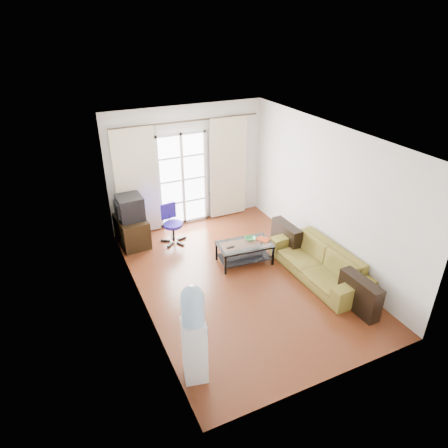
# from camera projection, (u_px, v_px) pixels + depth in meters

# --- Properties ---
(floor) EXTENTS (5.20, 5.20, 0.00)m
(floor) POSITION_uv_depth(u_px,v_px,m) (239.00, 278.00, 7.46)
(floor) COLOR brown
(floor) RESTS_ON ground
(ceiling) EXTENTS (5.20, 5.20, 0.00)m
(ceiling) POSITION_uv_depth(u_px,v_px,m) (242.00, 135.00, 6.20)
(ceiling) COLOR white
(ceiling) RESTS_ON wall_back
(wall_back) EXTENTS (3.60, 0.02, 2.70)m
(wall_back) POSITION_uv_depth(u_px,v_px,m) (187.00, 166.00, 8.91)
(wall_back) COLOR white
(wall_back) RESTS_ON floor
(wall_front) EXTENTS (3.60, 0.02, 2.70)m
(wall_front) POSITION_uv_depth(u_px,v_px,m) (340.00, 301.00, 4.75)
(wall_front) COLOR white
(wall_front) RESTS_ON floor
(wall_left) EXTENTS (0.02, 5.20, 2.70)m
(wall_left) POSITION_uv_depth(u_px,v_px,m) (137.00, 235.00, 6.15)
(wall_left) COLOR white
(wall_left) RESTS_ON floor
(wall_right) EXTENTS (0.02, 5.20, 2.70)m
(wall_right) POSITION_uv_depth(u_px,v_px,m) (326.00, 195.00, 7.50)
(wall_right) COLOR white
(wall_right) RESTS_ON floor
(french_door) EXTENTS (1.16, 0.06, 2.15)m
(french_door) POSITION_uv_depth(u_px,v_px,m) (183.00, 180.00, 8.94)
(french_door) COLOR white
(french_door) RESTS_ON wall_back
(curtain_rod) EXTENTS (3.30, 0.04, 0.04)m
(curtain_rod) POSITION_uv_depth(u_px,v_px,m) (187.00, 121.00, 8.35)
(curtain_rod) COLOR #4C3F2D
(curtain_rod) RESTS_ON wall_back
(curtain_left) EXTENTS (0.90, 0.07, 2.35)m
(curtain_left) POSITION_uv_depth(u_px,v_px,m) (136.00, 183.00, 8.43)
(curtain_left) COLOR beige
(curtain_left) RESTS_ON curtain_rod
(curtain_right) EXTENTS (0.90, 0.07, 2.35)m
(curtain_right) POSITION_uv_depth(u_px,v_px,m) (228.00, 168.00, 9.24)
(curtain_right) COLOR beige
(curtain_right) RESTS_ON curtain_rod
(radiator) EXTENTS (0.64, 0.12, 0.64)m
(radiator) POSITION_uv_depth(u_px,v_px,m) (222.00, 203.00, 9.61)
(radiator) COLOR gray
(radiator) RESTS_ON floor
(sofa) EXTENTS (2.13, 0.92, 0.61)m
(sofa) POSITION_uv_depth(u_px,v_px,m) (319.00, 263.00, 7.36)
(sofa) COLOR brown
(sofa) RESTS_ON floor
(coffee_table) EXTENTS (1.10, 0.70, 0.42)m
(coffee_table) POSITION_uv_depth(u_px,v_px,m) (244.00, 250.00, 7.80)
(coffee_table) COLOR silver
(coffee_table) RESTS_ON floor
(bowl) EXTENTS (0.34, 0.34, 0.05)m
(bowl) POSITION_uv_depth(u_px,v_px,m) (250.00, 239.00, 7.85)
(bowl) COLOR #328B50
(bowl) RESTS_ON coffee_table
(book) EXTENTS (0.39, 0.40, 0.02)m
(book) POSITION_uv_depth(u_px,v_px,m) (261.00, 241.00, 7.78)
(book) COLOR #B02215
(book) RESTS_ON coffee_table
(remote) EXTENTS (0.16, 0.06, 0.02)m
(remote) POSITION_uv_depth(u_px,v_px,m) (230.00, 247.00, 7.60)
(remote) COLOR black
(remote) RESTS_ON coffee_table
(tv_stand) EXTENTS (0.62, 0.87, 0.61)m
(tv_stand) POSITION_uv_depth(u_px,v_px,m) (132.00, 231.00, 8.42)
(tv_stand) COLOR black
(tv_stand) RESTS_ON floor
(crt_tv) EXTENTS (0.56, 0.55, 0.49)m
(crt_tv) POSITION_uv_depth(u_px,v_px,m) (129.00, 208.00, 8.17)
(crt_tv) COLOR black
(crt_tv) RESTS_ON tv_stand
(task_chair) EXTENTS (0.65, 0.65, 0.84)m
(task_chair) POSITION_uv_depth(u_px,v_px,m) (173.00, 231.00, 8.54)
(task_chair) COLOR black
(task_chair) RESTS_ON floor
(water_cooler) EXTENTS (0.36, 0.36, 1.50)m
(water_cooler) POSITION_uv_depth(u_px,v_px,m) (194.00, 333.00, 5.07)
(water_cooler) COLOR white
(water_cooler) RESTS_ON floor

